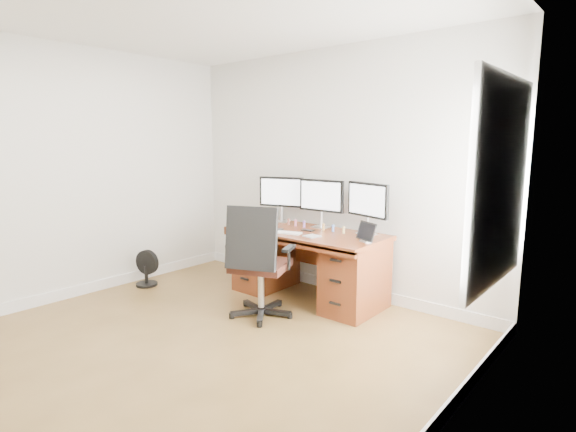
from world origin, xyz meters
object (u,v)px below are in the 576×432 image
Objects in this scene: desk at (308,262)px; office_chair at (259,281)px; keyboard at (289,233)px; monitor_center at (321,197)px; floor_fan at (146,269)px.

office_chair is at bearing -91.77° from desk.
keyboard is (-0.04, 0.49, 0.39)m from office_chair.
monitor_center is at bearing 89.98° from desk.
monitor_center is (0.00, 0.24, 0.68)m from desk.
desk reaches higher than floor_fan.
monitor_center reaches higher than desk.
office_chair is at bearing -94.21° from monitor_center.
floor_fan is (-1.72, -0.89, -0.19)m from desk.
office_chair reaches higher than keyboard.
office_chair is 4.18× the size of keyboard.
desk is 6.40× the size of keyboard.
office_chair is 2.02× the size of monitor_center.
floor_fan is 0.78× the size of monitor_center.
monitor_center reaches higher than floor_fan.
desk is 0.44m from keyboard.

